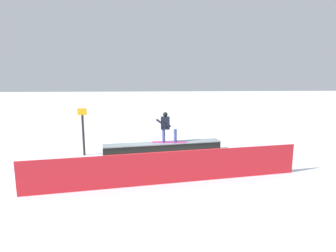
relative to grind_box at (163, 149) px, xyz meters
name	(u,v)px	position (x,y,z in m)	size (l,w,h in m)	color
ground_plane	(163,154)	(0.00, 0.00, -0.24)	(120.00, 120.00, 0.00)	white
grind_box	(163,149)	(0.00, 0.00, 0.00)	(5.50, 1.46, 0.52)	black
snowboarder	(166,126)	(-0.16, -0.06, 1.05)	(1.61, 0.44, 1.42)	#C32683
safety_fence	(170,168)	(0.00, 3.64, 0.30)	(9.30, 0.06, 1.08)	red
trail_marker	(83,131)	(3.60, -0.01, 0.91)	(0.40, 0.10, 2.15)	#262628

